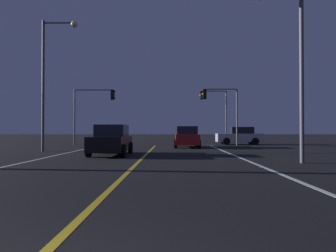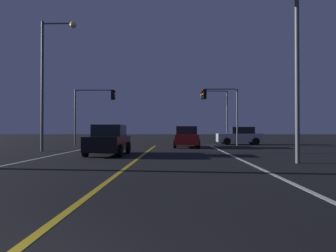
{
  "view_description": "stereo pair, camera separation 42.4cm",
  "coord_description": "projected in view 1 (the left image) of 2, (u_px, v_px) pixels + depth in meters",
  "views": [
    {
      "loc": [
        1.45,
        -1.8,
        1.41
      ],
      "look_at": [
        1.14,
        25.66,
        1.76
      ],
      "focal_mm": 32.88,
      "sensor_mm": 36.0,
      "label": 1
    },
    {
      "loc": [
        1.87,
        -1.8,
        1.41
      ],
      "look_at": [
        1.14,
        25.66,
        1.76
      ],
      "focal_mm": 32.88,
      "sensor_mm": 36.0,
      "label": 2
    }
  ],
  "objects": [
    {
      "name": "lane_edge_right",
      "position": [
        264.0,
        167.0,
        11.53
      ],
      "size": [
        0.16,
        31.58,
        0.01
      ],
      "primitive_type": "cube",
      "color": "silver",
      "rests_on": "ground"
    },
    {
      "name": "lane_center_divider",
      "position": [
        133.0,
        167.0,
        11.58
      ],
      "size": [
        0.16,
        31.58,
        0.01
      ],
      "primitive_type": "cube",
      "color": "gold",
      "rests_on": "ground"
    },
    {
      "name": "traffic_light_near_right",
      "position": [
        220.0,
        103.0,
        27.86
      ],
      "size": [
        3.24,
        0.36,
        5.16
      ],
      "rotation": [
        0.0,
        0.0,
        3.14
      ],
      "color": "#4C4C51",
      "rests_on": "ground"
    },
    {
      "name": "traffic_light_far_right",
      "position": [
        214.0,
        104.0,
        33.36
      ],
      "size": [
        2.95,
        0.36,
        5.69
      ],
      "rotation": [
        0.0,
        0.0,
        3.14
      ],
      "color": "#4C4C51",
      "rests_on": "ground"
    },
    {
      "name": "car_crossing_side",
      "position": [
        239.0,
        136.0,
        29.78
      ],
      "size": [
        4.3,
        2.02,
        1.7
      ],
      "rotation": [
        0.0,
        0.0,
        3.14
      ],
      "color": "black",
      "rests_on": "ground"
    },
    {
      "name": "street_lamp_left_mid",
      "position": [
        51.0,
        69.0,
        20.21
      ],
      "size": [
        2.35,
        0.44,
        8.62
      ],
      "color": "#4C4C51",
      "rests_on": "ground"
    },
    {
      "name": "traffic_light_near_left",
      "position": [
        95.0,
        103.0,
        27.98
      ],
      "size": [
        3.8,
        0.36,
        5.11
      ],
      "color": "#4C4C51",
      "rests_on": "ground"
    },
    {
      "name": "car_ahead_far",
      "position": [
        187.0,
        137.0,
        24.82
      ],
      "size": [
        2.02,
        4.3,
        1.7
      ],
      "rotation": [
        0.0,
        0.0,
        1.57
      ],
      "color": "black",
      "rests_on": "ground"
    },
    {
      "name": "street_lamp_right_near",
      "position": [
        290.0,
        51.0,
        13.1
      ],
      "size": [
        2.09,
        0.44,
        7.45
      ],
      "rotation": [
        0.0,
        0.0,
        3.14
      ],
      "color": "#4C4C51",
      "rests_on": "ground"
    },
    {
      "name": "lane_edge_left",
      "position": [
        3.0,
        167.0,
        11.64
      ],
      "size": [
        0.16,
        31.58,
        0.01
      ],
      "primitive_type": "cube",
      "color": "silver",
      "rests_on": "ground"
    },
    {
      "name": "car_oncoming",
      "position": [
        111.0,
        140.0,
        17.23
      ],
      "size": [
        2.02,
        4.3,
        1.7
      ],
      "rotation": [
        0.0,
        0.0,
        -1.57
      ],
      "color": "black",
      "rests_on": "ground"
    }
  ]
}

